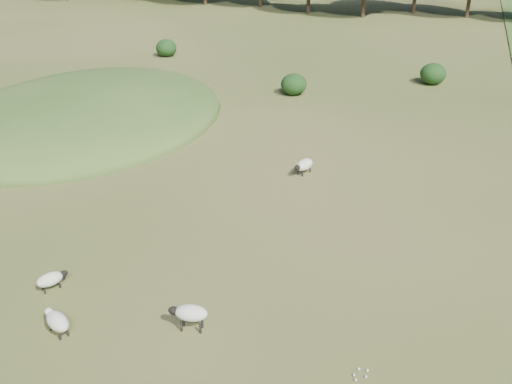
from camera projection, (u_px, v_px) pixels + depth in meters
ground at (307, 100)px, 38.64m from camera, size 160.00×160.00×0.00m
mound at (87, 118)px, 35.49m from camera, size 16.00×20.00×4.00m
shrubs at (296, 67)px, 43.53m from camera, size 24.35×8.89×1.54m
sheep_0 at (51, 279)px, 19.54m from camera, size 0.89×1.12×0.64m
sheep_1 at (304, 165)px, 27.92m from camera, size 0.93×1.36×0.75m
sheep_2 at (190, 313)px, 17.56m from camera, size 1.30×0.74×0.90m
sheep_4 at (57, 321)px, 17.51m from camera, size 1.28×0.95×0.72m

